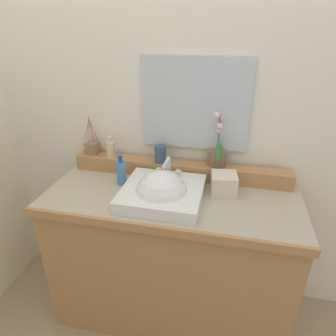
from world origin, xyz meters
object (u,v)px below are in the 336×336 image
Objects in this scene: sink_basin at (162,195)px; tissue_box at (224,184)px; soap_dispenser at (111,149)px; lotion_bottle at (121,172)px; tumbler_cup at (160,154)px; potted_plant at (217,153)px; reed_diffuser at (92,148)px.

tissue_box is (0.30, 0.14, 0.03)m from sink_basin.
lotion_bottle is at bearing -51.53° from soap_dispenser.
tumbler_cup is 0.40m from tissue_box.
reed_diffuser is at bearing 179.52° from potted_plant.
tissue_box is (0.05, -0.15, -0.11)m from potted_plant.
potted_plant is 1.80× the size of lotion_bottle.
sink_basin is at bearing -155.94° from tissue_box.
tissue_box is at bearing -10.70° from reed_diffuser.
tumbler_cup is (0.31, -0.00, -0.00)m from soap_dispenser.
reed_diffuser is at bearing 150.50° from sink_basin.
sink_basin reaches higher than lotion_bottle.
potted_plant reaches higher than soap_dispenser.
sink_basin is 0.60m from reed_diffuser.
potted_plant is at bearing 2.01° from soap_dispenser.
tumbler_cup is at bearing -3.82° from reed_diffuser.
potted_plant is 2.40× the size of tissue_box.
sink_basin is at bearing -23.05° from lotion_bottle.
sink_basin is 1.30× the size of potted_plant.
tissue_box is at bearing 24.06° from sink_basin.
potted_plant reaches higher than tissue_box.
potted_plant is (0.25, 0.28, 0.14)m from sink_basin.
soap_dispenser is 0.76× the size of lotion_bottle.
reed_diffuser reaches higher than tumbler_cup.
soap_dispenser is 1.33× the size of tumbler_cup.
sink_basin is 3.12× the size of tissue_box.
tumbler_cup reaches higher than sink_basin.
potted_plant is at bearing 48.53° from sink_basin.
sink_basin is 1.71× the size of reed_diffuser.
lotion_bottle is 1.33× the size of tissue_box.
soap_dispenser reaches higher than tissue_box.
potted_plant reaches higher than tumbler_cup.
lotion_bottle is at bearing 156.95° from sink_basin.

